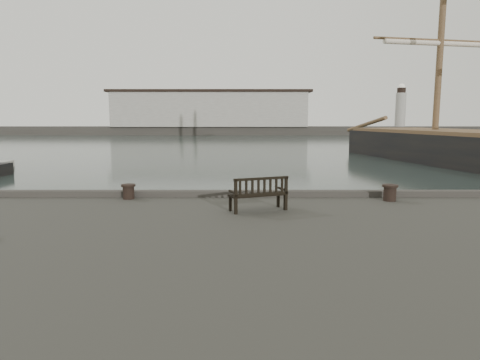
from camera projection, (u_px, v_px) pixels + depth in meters
name	position (u px, v px, depth m)	size (l,w,h in m)	color
ground	(264.00, 247.00, 12.81)	(400.00, 400.00, 0.00)	black
breakwater	(224.00, 117.00, 103.28)	(140.00, 9.50, 12.20)	#383530
bench	(258.00, 200.00, 10.52)	(1.51, 0.97, 0.82)	black
bollard_left	(129.00, 192.00, 12.07)	(0.40, 0.40, 0.42)	black
bollard_right	(390.00, 193.00, 11.78)	(0.43, 0.43, 0.45)	black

